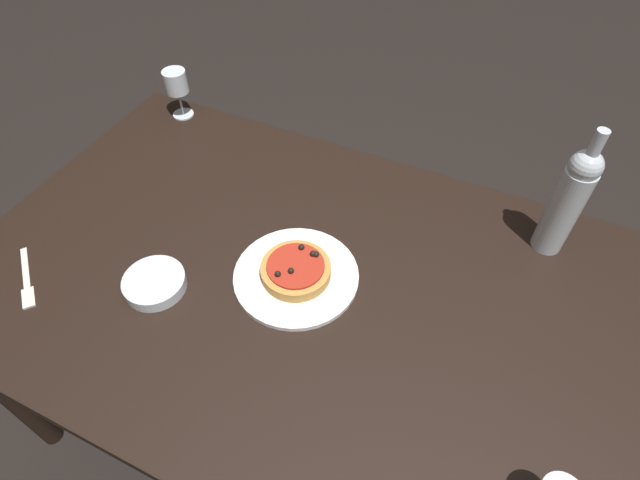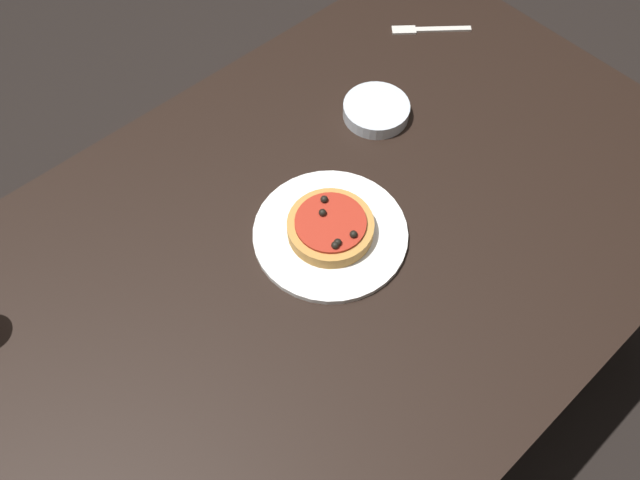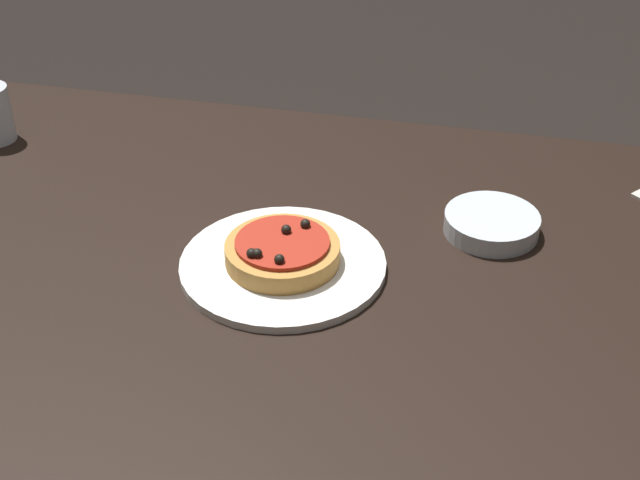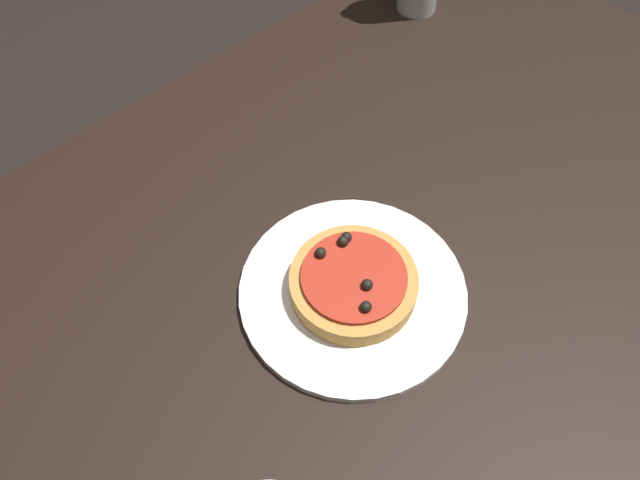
# 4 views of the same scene
# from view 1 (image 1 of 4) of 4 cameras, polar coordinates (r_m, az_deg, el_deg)

# --- Properties ---
(ground_plane) EXTENTS (14.00, 14.00, 0.00)m
(ground_plane) POSITION_cam_1_polar(r_m,az_deg,el_deg) (1.79, -1.84, -18.75)
(ground_plane) COLOR black
(dining_table) EXTENTS (1.53, 0.97, 0.74)m
(dining_table) POSITION_cam_1_polar(r_m,az_deg,el_deg) (1.20, -2.60, -6.54)
(dining_table) COLOR black
(dining_table) RESTS_ON ground_plane
(dinner_plate) EXTENTS (0.28, 0.28, 0.01)m
(dinner_plate) POSITION_cam_1_polar(r_m,az_deg,el_deg) (1.14, -2.64, -4.07)
(dinner_plate) COLOR white
(dinner_plate) RESTS_ON dining_table
(pizza) EXTENTS (0.16, 0.16, 0.05)m
(pizza) POSITION_cam_1_polar(r_m,az_deg,el_deg) (1.12, -2.68, -3.37)
(pizza) COLOR #BC843D
(pizza) RESTS_ON dinner_plate
(wine_glass) EXTENTS (0.07, 0.07, 0.15)m
(wine_glass) POSITION_cam_1_polar(r_m,az_deg,el_deg) (1.60, -16.12, 16.77)
(wine_glass) COLOR silver
(wine_glass) RESTS_ON dining_table
(wine_bottle) EXTENTS (0.07, 0.07, 0.33)m
(wine_bottle) POSITION_cam_1_polar(r_m,az_deg,el_deg) (1.22, 26.50, 4.12)
(wine_bottle) COLOR #B2BCC1
(wine_bottle) RESTS_ON dining_table
(side_bowl) EXTENTS (0.14, 0.14, 0.03)m
(side_bowl) POSITION_cam_1_polar(r_m,az_deg,el_deg) (1.17, -18.37, -4.69)
(side_bowl) COLOR silver
(side_bowl) RESTS_ON dining_table
(fork) EXTENTS (0.15, 0.13, 0.00)m
(fork) POSITION_cam_1_polar(r_m,az_deg,el_deg) (1.31, -30.49, -4.05)
(fork) COLOR beige
(fork) RESTS_ON dining_table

